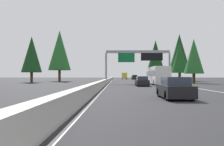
% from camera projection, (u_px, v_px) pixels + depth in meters
% --- Properties ---
extents(ground_plane, '(320.00, 320.00, 0.00)m').
position_uv_depth(ground_plane, '(109.00, 82.00, 62.51)').
color(ground_plane, '#262628').
extents(median_barrier, '(180.00, 0.56, 0.90)m').
position_uv_depth(median_barrier, '(110.00, 79.00, 82.52)').
color(median_barrier, '#ADAAA3').
rests_on(median_barrier, ground).
extents(shoulder_stripe_right, '(160.00, 0.16, 0.01)m').
position_uv_depth(shoulder_stripe_right, '(151.00, 81.00, 72.32)').
color(shoulder_stripe_right, silver).
rests_on(shoulder_stripe_right, ground).
extents(shoulder_stripe_median, '(160.00, 0.16, 0.01)m').
position_uv_depth(shoulder_stripe_median, '(111.00, 81.00, 72.51)').
color(shoulder_stripe_median, silver).
rests_on(shoulder_stripe_median, ground).
extents(sign_gantry_overhead, '(0.50, 12.68, 6.48)m').
position_uv_depth(sign_gantry_overhead, '(139.00, 57.00, 49.18)').
color(sign_gantry_overhead, gray).
rests_on(sign_gantry_overhead, ground).
extents(sedan_mid_center, '(4.40, 1.80, 1.47)m').
position_uv_depth(sedan_mid_center, '(175.00, 89.00, 17.13)').
color(sedan_mid_center, black).
rests_on(sedan_mid_center, ground).
extents(sedan_mid_left, '(4.40, 1.80, 1.47)m').
position_uv_depth(sedan_mid_left, '(142.00, 82.00, 37.78)').
color(sedan_mid_left, black).
rests_on(sedan_mid_left, ground).
extents(bus_distant_b, '(11.50, 2.55, 3.10)m').
position_uv_depth(bus_distant_b, '(157.00, 75.00, 45.22)').
color(bus_distant_b, white).
rests_on(bus_distant_b, ground).
extents(box_truck_far_right, '(8.50, 2.40, 2.95)m').
position_uv_depth(box_truck_far_right, '(124.00, 76.00, 119.76)').
color(box_truck_far_right, gold).
rests_on(box_truck_far_right, ground).
extents(pickup_distant_a, '(5.60, 2.00, 1.86)m').
position_uv_depth(pickup_distant_a, '(135.00, 77.00, 98.97)').
color(pickup_distant_a, black).
rests_on(pickup_distant_a, ground).
extents(sedan_far_left, '(4.40, 1.80, 1.47)m').
position_uv_depth(sedan_far_left, '(133.00, 78.00, 106.92)').
color(sedan_far_left, '#2D6B38').
rests_on(sedan_far_left, ground).
extents(conifer_right_near, '(3.99, 3.99, 9.06)m').
position_uv_depth(conifer_right_near, '(194.00, 56.00, 51.41)').
color(conifer_right_near, '#4C3823').
rests_on(conifer_right_near, ground).
extents(conifer_right_mid, '(4.76, 4.76, 10.81)m').
position_uv_depth(conifer_right_mid, '(180.00, 58.00, 70.03)').
color(conifer_right_mid, '#4C3823').
rests_on(conifer_right_mid, ground).
extents(conifer_right_far, '(6.22, 6.22, 14.14)m').
position_uv_depth(conifer_right_far, '(179.00, 52.00, 76.07)').
color(conifer_right_far, '#4C3823').
rests_on(conifer_right_far, ground).
extents(conifer_right_distant, '(6.11, 6.11, 13.89)m').
position_uv_depth(conifer_right_distant, '(156.00, 56.00, 88.14)').
color(conifer_right_distant, '#4C3823').
rests_on(conifer_right_distant, ground).
extents(conifer_left_near, '(4.69, 4.69, 10.66)m').
position_uv_depth(conifer_left_near, '(32.00, 54.00, 58.49)').
color(conifer_left_near, '#4C3823').
rests_on(conifer_left_near, ground).
extents(conifer_left_mid, '(6.22, 6.22, 14.13)m').
position_uv_depth(conifer_left_mid, '(60.00, 50.00, 70.31)').
color(conifer_left_mid, '#4C3823').
rests_on(conifer_left_mid, ground).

